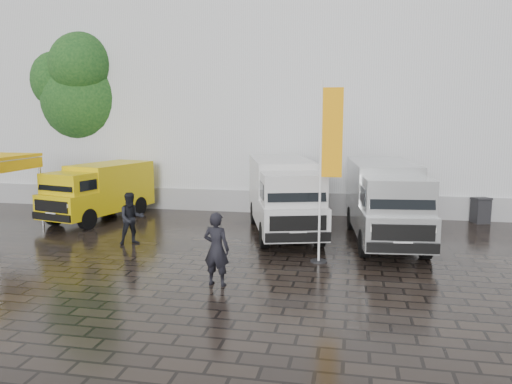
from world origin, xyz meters
TOP-DOWN VIEW (x-y plane):
  - ground at (0.00, 0.00)m, footprint 120.00×120.00m
  - exhibition_hall at (2.00, 16.00)m, footprint 44.00×16.00m
  - hall_plinth at (2.00, 7.95)m, footprint 44.00×0.15m
  - van_yellow at (-8.70, 5.00)m, footprint 3.12×5.44m
  - van_white at (-0.62, 4.05)m, footprint 3.82×6.71m
  - van_silver at (3.04, 3.48)m, footprint 2.80×6.56m
  - flagpole at (1.15, 0.56)m, footprint 0.88×0.50m
  - tree at (-11.47, 9.56)m, footprint 4.84×4.84m
  - wheelie_bin at (7.13, 7.52)m, footprint 0.81×0.81m
  - person_front at (-1.49, -2.10)m, footprint 0.78×0.58m
  - person_tent at (-5.53, 1.44)m, footprint 1.11×1.07m

SIDE VIEW (x-z plane):
  - ground at x=0.00m, z-range 0.00..0.00m
  - hall_plinth at x=2.00m, z-range 0.00..1.00m
  - wheelie_bin at x=7.13m, z-range 0.00..1.07m
  - person_tent at x=-5.53m, z-range 0.00..1.81m
  - person_front at x=-1.49m, z-range 0.00..1.95m
  - van_yellow at x=-8.70m, z-range 0.00..2.36m
  - van_silver at x=3.04m, z-range 0.00..2.76m
  - van_white at x=-0.62m, z-range 0.00..2.76m
  - flagpole at x=1.15m, z-range 0.35..5.78m
  - tree at x=-11.47m, z-range 1.23..9.92m
  - exhibition_hall at x=2.00m, z-range 0.00..12.00m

